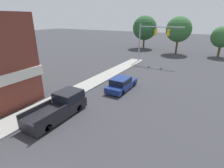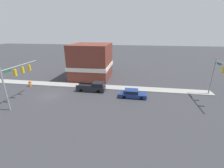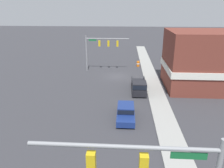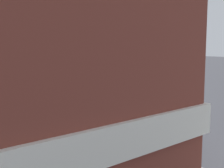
% 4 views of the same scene
% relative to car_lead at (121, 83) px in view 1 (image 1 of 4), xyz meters
% --- Properties ---
extents(far_signal_assembly, '(7.62, 0.49, 6.86)m').
position_rel_car_lead_xyz_m(far_signal_assembly, '(-1.22, 14.14, 4.21)').
color(far_signal_assembly, gray).
rests_on(far_signal_assembly, ground).
extents(car_lead, '(1.88, 4.76, 1.48)m').
position_rel_car_lead_xyz_m(car_lead, '(0.00, 0.00, 0.00)').
color(car_lead, black).
rests_on(car_lead, ground).
extents(pickup_truck_parked, '(1.96, 5.50, 1.86)m').
position_rel_car_lead_xyz_m(pickup_truck_parked, '(-1.80, -7.59, 0.15)').
color(pickup_truck_parked, black).
rests_on(pickup_truck_parked, ground).
extents(backdrop_tree_left_far, '(6.22, 6.22, 8.39)m').
position_rel_car_lead_xyz_m(backdrop_tree_left_far, '(-8.26, 29.39, 4.50)').
color(backdrop_tree_left_far, '#4C3823').
rests_on(backdrop_tree_left_far, ground).
extents(backdrop_tree_left_mid, '(5.54, 5.54, 8.17)m').
position_rel_car_lead_xyz_m(backdrop_tree_left_mid, '(1.00, 25.73, 4.61)').
color(backdrop_tree_left_mid, '#4C3823').
rests_on(backdrop_tree_left_mid, ground).
extents(backdrop_tree_center, '(4.28, 4.28, 6.25)m').
position_rel_car_lead_xyz_m(backdrop_tree_center, '(9.53, 26.59, 3.32)').
color(backdrop_tree_center, '#4C3823').
rests_on(backdrop_tree_center, ground).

